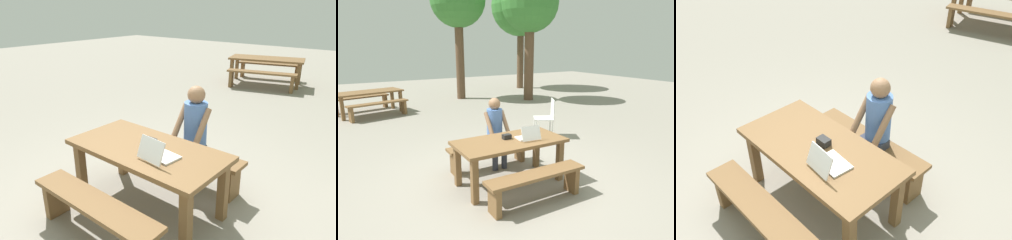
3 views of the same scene
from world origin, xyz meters
The scene contains 9 objects.
ground_plane centered at (0.00, 0.00, 0.00)m, with size 30.00×30.00×0.00m, color gray.
picnic_table_front centered at (0.00, 0.00, 0.60)m, with size 1.68×0.83×0.71m.
bench_near centered at (0.00, -0.71, 0.32)m, with size 1.49×0.30×0.44m.
bench_far centered at (0.00, 0.71, 0.32)m, with size 1.49×0.30×0.44m.
laptop centered at (0.26, -0.12, 0.76)m, with size 0.34×0.34×0.23m.
small_pouch centered at (-0.01, 0.07, 0.74)m, with size 0.13×0.09×0.07m.
person_seated centered at (0.12, 0.67, 0.72)m, with size 0.38×0.39×1.24m.
bench_mid_south centered at (-1.18, 5.62, 0.35)m, with size 1.77×0.72×0.47m.
bench_mid_north centered at (-1.53, 7.01, 0.35)m, with size 1.77×0.72×0.47m.
Camera 3 is at (2.14, -1.72, 2.94)m, focal length 39.12 mm.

